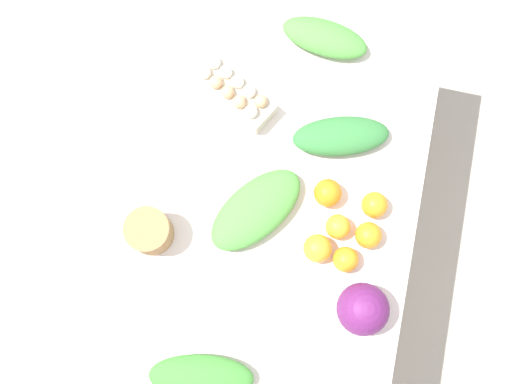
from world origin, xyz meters
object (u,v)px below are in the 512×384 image
at_px(cabbage_purple, 363,309).
at_px(egg_carton, 233,91).
at_px(orange_0, 368,235).
at_px(orange_1, 328,193).
at_px(paper_bag, 149,231).
at_px(greens_bunch_kale, 201,377).
at_px(greens_bunch_beet_tops, 256,210).
at_px(orange_4, 346,259).
at_px(greens_bunch_scallion, 341,136).
at_px(orange_2, 317,248).
at_px(orange_5, 338,227).
at_px(greens_bunch_chard, 325,38).
at_px(orange_3, 375,205).

xyz_separation_m(cabbage_purple, egg_carton, (0.56, 0.49, -0.03)).
height_order(orange_0, orange_1, orange_1).
height_order(paper_bag, greens_bunch_kale, paper_bag).
relative_size(greens_bunch_beet_tops, orange_4, 4.26).
bearing_deg(orange_1, paper_bag, 114.88).
distance_m(paper_bag, orange_1, 0.53).
distance_m(greens_bunch_scallion, orange_2, 0.35).
xyz_separation_m(greens_bunch_kale, orange_0, (0.48, -0.38, 0.01)).
relative_size(greens_bunch_kale, orange_5, 3.97).
xyz_separation_m(egg_carton, orange_1, (-0.25, -0.34, -0.00)).
bearing_deg(egg_carton, cabbage_purple, 160.64).
height_order(greens_bunch_kale, orange_5, orange_5).
xyz_separation_m(orange_2, orange_5, (0.07, -0.05, -0.00)).
xyz_separation_m(greens_bunch_chard, orange_4, (-0.66, -0.19, 0.00)).
height_order(greens_bunch_kale, orange_2, orange_2).
distance_m(cabbage_purple, orange_4, 0.15).
xyz_separation_m(greens_bunch_kale, orange_4, (0.40, -0.33, 0.00)).
bearing_deg(orange_4, orange_5, 23.74).
distance_m(orange_2, orange_4, 0.09).
bearing_deg(egg_carton, orange_3, -178.83).
bearing_deg(greens_bunch_kale, egg_carton, 6.76).
xyz_separation_m(paper_bag, orange_0, (0.12, -0.62, -0.01)).
bearing_deg(cabbage_purple, greens_bunch_beet_tops, 58.13).
height_order(greens_bunch_kale, orange_3, orange_3).
distance_m(greens_bunch_beet_tops, orange_1, 0.21).
relative_size(paper_bag, orange_1, 1.55).
xyz_separation_m(cabbage_purple, greens_bunch_beet_tops, (0.22, 0.35, -0.04)).
relative_size(greens_bunch_chard, orange_2, 3.32).
height_order(greens_bunch_chard, orange_4, orange_4).
xyz_separation_m(paper_bag, greens_bunch_kale, (-0.36, -0.24, -0.02)).
relative_size(paper_bag, greens_bunch_kale, 0.44).
bearing_deg(paper_bag, orange_5, -76.02).
distance_m(cabbage_purple, greens_bunch_scallion, 0.51).
bearing_deg(orange_5, paper_bag, 103.98).
relative_size(cabbage_purple, orange_3, 1.89).
distance_m(greens_bunch_kale, orange_3, 0.69).
relative_size(paper_bag, greens_bunch_beet_tops, 0.41).
bearing_deg(orange_3, orange_1, 87.82).
height_order(egg_carton, greens_bunch_chard, egg_carton).
relative_size(cabbage_purple, orange_2, 1.77).
distance_m(greens_bunch_chard, orange_1, 0.50).
relative_size(orange_1, orange_3, 1.07).
height_order(greens_bunch_chard, greens_bunch_scallion, same).
distance_m(orange_4, orange_5, 0.10).
xyz_separation_m(greens_bunch_chard, greens_bunch_scallion, (-0.30, -0.11, 0.00)).
xyz_separation_m(egg_carton, orange_0, (-0.35, -0.48, -0.00)).
height_order(egg_carton, orange_0, egg_carton).
xyz_separation_m(greens_bunch_chard, orange_3, (-0.49, -0.24, 0.00)).
xyz_separation_m(cabbage_purple, greens_bunch_chard, (0.79, 0.25, -0.04)).
bearing_deg(greens_bunch_chard, orange_0, -157.72).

